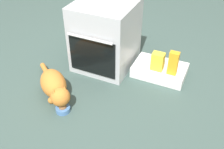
{
  "coord_description": "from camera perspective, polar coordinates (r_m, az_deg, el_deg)",
  "views": [
    {
      "loc": [
        0.97,
        -1.69,
        1.63
      ],
      "look_at": [
        0.2,
        -0.02,
        0.25
      ],
      "focal_mm": 41.87,
      "sensor_mm": 36.0,
      "label": 1
    }
  ],
  "objects": [
    {
      "name": "juice_carton",
      "position": [
        2.54,
        13.21,
        2.41
      ],
      "size": [
        0.09,
        0.06,
        0.24
      ],
      "primitive_type": "cube",
      "color": "orange",
      "rests_on": "pantry_cabinet"
    },
    {
      "name": "snack_bag",
      "position": [
        2.59,
        9.95,
        2.84
      ],
      "size": [
        0.12,
        0.09,
        0.18
      ],
      "primitive_type": "cube",
      "color": "yellow",
      "rests_on": "pantry_cabinet"
    },
    {
      "name": "food_bowl",
      "position": [
        2.33,
        -10.67,
        -7.36
      ],
      "size": [
        0.13,
        0.13,
        0.07
      ],
      "color": "#4C7AB7",
      "rests_on": "ground"
    },
    {
      "name": "cat",
      "position": [
        2.42,
        -12.43,
        -2.44
      ],
      "size": [
        0.63,
        0.53,
        0.24
      ],
      "rotation": [
        0.0,
        0.0,
        -0.68
      ],
      "color": "#C6752D",
      "rests_on": "ground"
    },
    {
      "name": "pantry_cabinet",
      "position": [
        2.73,
        10.36,
        0.96
      ],
      "size": [
        0.52,
        0.34,
        0.11
      ],
      "primitive_type": "cube",
      "color": "white",
      "rests_on": "ground"
    },
    {
      "name": "oven",
      "position": [
        2.7,
        -1.43,
        8.53
      ],
      "size": [
        0.57,
        0.63,
        0.7
      ],
      "color": "#B7BABF",
      "rests_on": "ground"
    },
    {
      "name": "ground",
      "position": [
        2.54,
        -3.91,
        -3.07
      ],
      "size": [
        8.0,
        8.0,
        0.0
      ],
      "primitive_type": "plane",
      "color": "#384C47"
    }
  ]
}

